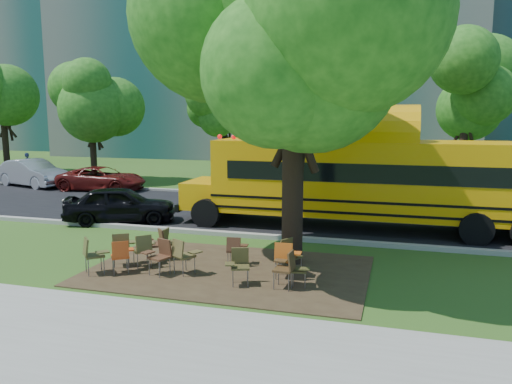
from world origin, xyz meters
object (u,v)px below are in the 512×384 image
(school_bus, at_px, (375,179))
(chair_4, at_px, (183,253))
(chair_13, at_px, (286,256))
(chair_12, at_px, (289,253))
(main_tree, at_px, (294,41))
(chair_11, at_px, (235,248))
(chair_3, at_px, (160,253))
(black_car, at_px, (120,205))
(pedestrian_a, at_px, (28,165))
(chair_7, at_px, (296,267))
(bg_car_red, at_px, (102,179))
(chair_5, at_px, (239,263))
(bg_car_silver, at_px, (33,173))
(chair_2, at_px, (121,253))
(chair_1, at_px, (92,252))
(chair_10, at_px, (170,240))
(chair_6, at_px, (286,266))
(chair_8, at_px, (144,247))
(chair_9, at_px, (157,241))

(school_bus, xyz_separation_m, chair_4, (-4.27, -6.36, -1.20))
(chair_4, bearing_deg, chair_13, 38.05)
(chair_4, xyz_separation_m, chair_12, (2.50, 0.79, -0.02))
(main_tree, xyz_separation_m, chair_11, (-1.36, -0.71, -5.28))
(chair_3, height_order, chair_4, chair_4)
(black_car, xyz_separation_m, pedestrian_a, (-12.70, 10.11, 0.10))
(chair_7, bearing_deg, bg_car_red, -143.60)
(chair_13, height_order, bg_car_red, bg_car_red)
(bg_car_red, xyz_separation_m, pedestrian_a, (-7.59, 3.49, 0.15))
(chair_5, relative_size, bg_car_red, 0.19)
(chair_7, height_order, bg_car_silver, bg_car_silver)
(chair_2, distance_m, bg_car_silver, 17.69)
(chair_1, xyz_separation_m, pedestrian_a, (-15.28, 15.68, 0.19))
(main_tree, bearing_deg, black_car, 155.89)
(chair_5, bearing_deg, chair_12, -150.63)
(chair_1, bearing_deg, chair_10, 103.44)
(main_tree, relative_size, chair_2, 10.75)
(chair_5, relative_size, bg_car_silver, 0.19)
(chair_5, relative_size, pedestrian_a, 0.56)
(chair_1, xyz_separation_m, chair_10, (1.19, 1.87, -0.07))
(main_tree, xyz_separation_m, chair_10, (-3.34, -0.52, -5.26))
(school_bus, xyz_separation_m, chair_6, (-1.61, -6.61, -1.22))
(bg_car_red, bearing_deg, chair_1, -152.19)
(chair_4, xyz_separation_m, pedestrian_a, (-17.45, 15.08, 0.21))
(chair_7, relative_size, chair_13, 0.84)
(chair_7, distance_m, chair_8, 4.12)
(chair_5, distance_m, chair_10, 2.96)
(chair_12, bearing_deg, chair_8, -50.90)
(chair_11, bearing_deg, pedestrian_a, 135.41)
(chair_4, distance_m, chair_7, 2.87)
(black_car, bearing_deg, chair_4, -157.68)
(chair_8, xyz_separation_m, black_car, (-3.52, 4.69, 0.12))
(chair_1, height_order, chair_8, chair_1)
(chair_2, bearing_deg, chair_12, -20.16)
(chair_1, bearing_deg, chair_6, 50.24)
(chair_1, bearing_deg, chair_11, 73.86)
(chair_3, distance_m, chair_8, 0.80)
(chair_11, height_order, pedestrian_a, pedestrian_a)
(chair_3, bearing_deg, chair_7, -159.15)
(chair_10, height_order, bg_car_silver, bg_car_silver)
(chair_12, bearing_deg, main_tree, -140.82)
(black_car, height_order, bg_car_red, black_car)
(bg_car_silver, bearing_deg, chair_1, -119.72)
(chair_9, relative_size, bg_car_red, 0.19)
(school_bus, relative_size, chair_13, 13.37)
(pedestrian_a, bearing_deg, chair_10, -123.86)
(chair_4, bearing_deg, chair_12, 46.47)
(chair_2, distance_m, chair_5, 3.06)
(school_bus, distance_m, chair_12, 5.97)
(school_bus, height_order, chair_9, school_bus)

